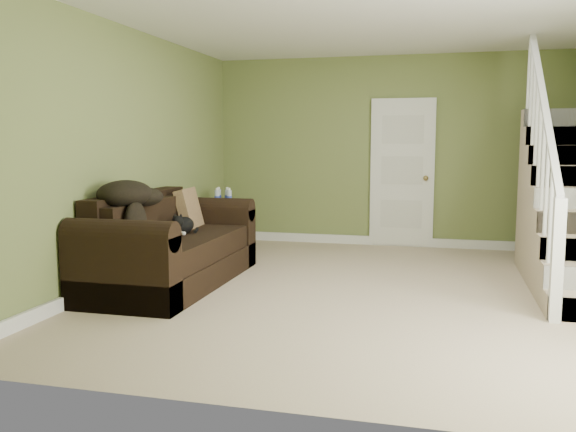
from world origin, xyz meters
The scene contains 14 objects.
floor centered at (0.00, 0.00, 0.00)m, with size 5.00×5.50×0.01m, color tan.
ceiling centered at (0.00, 0.00, 2.60)m, with size 5.00×5.50×0.01m, color white.
wall_back centered at (0.00, 2.75, 1.30)m, with size 5.00×0.04×2.60m, color olive.
wall_front centered at (0.00, -2.75, 1.30)m, with size 5.00×0.04×2.60m, color olive.
wall_left centered at (-2.50, 0.00, 1.30)m, with size 0.04×5.50×2.60m, color olive.
baseboard_back centered at (0.00, 2.72, 0.06)m, with size 5.00×0.04×0.12m, color white.
baseboard_left centered at (-2.47, 0.00, 0.06)m, with size 0.04×5.50×0.12m, color white.
door centered at (0.10, 2.71, 1.01)m, with size 0.86×0.12×2.02m.
sofa centered at (-2.02, -0.16, 0.35)m, with size 1.01×2.33×0.92m.
side_table centered at (-2.11, 1.71, 0.32)m, with size 0.53×0.53×0.84m.
cat centered at (-1.91, -0.04, 0.59)m, with size 0.24×0.48×0.23m.
banana centered at (-1.92, -0.42, 0.53)m, with size 0.06×0.20×0.06m, color yellow.
throw_pillow centered at (-2.08, 0.49, 0.70)m, with size 0.11×0.44×0.44m, color #4D331E.
throw_blanket centered at (-2.22, -0.64, 0.95)m, with size 0.47×0.62×0.26m, color black.
Camera 1 is at (0.66, -5.75, 1.44)m, focal length 38.00 mm.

